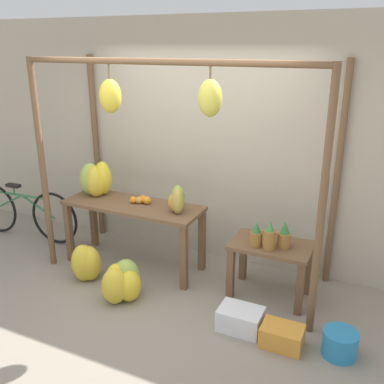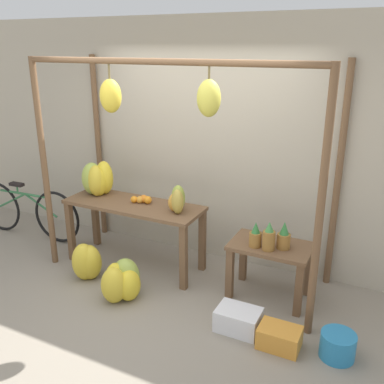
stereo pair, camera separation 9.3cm
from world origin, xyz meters
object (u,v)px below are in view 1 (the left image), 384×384
at_px(banana_pile_ground_right, 122,282).
at_px(fruit_crate_white, 240,319).
at_px(parked_bicycle, 24,212).
at_px(banana_pile_on_table, 96,180).
at_px(pineapple_cluster, 271,236).
at_px(fruit_crate_purple, 282,336).
at_px(orange_pile, 142,200).
at_px(banana_pile_ground_left, 87,264).
at_px(papaya_pile, 177,200).
at_px(blue_bucket, 340,343).

relative_size(banana_pile_ground_right, fruit_crate_white, 1.30).
xyz_separation_m(banana_pile_ground_right, parked_bicycle, (-2.02, 0.71, 0.18)).
height_order(banana_pile_on_table, pineapple_cluster, banana_pile_on_table).
height_order(parked_bicycle, fruit_crate_purple, parked_bicycle).
bearing_deg(fruit_crate_white, banana_pile_ground_right, -178.26).
bearing_deg(fruit_crate_purple, pineapple_cluster, 115.62).
bearing_deg(orange_pile, banana_pile_ground_left, -124.61).
bearing_deg(pineapple_cluster, orange_pile, 175.70).
height_order(papaya_pile, fruit_crate_purple, papaya_pile).
distance_m(orange_pile, fruit_crate_purple, 2.11).
xyz_separation_m(orange_pile, papaya_pile, (0.47, -0.06, 0.09)).
xyz_separation_m(fruit_crate_white, blue_bucket, (0.87, 0.02, 0.01)).
distance_m(pineapple_cluster, blue_bucket, 1.13).
bearing_deg(fruit_crate_purple, parked_bicycle, 168.70).
distance_m(fruit_crate_white, fruit_crate_purple, 0.41).
relative_size(banana_pile_ground_left, blue_bucket, 1.47).
xyz_separation_m(banana_pile_ground_left, blue_bucket, (2.70, -0.10, -0.08)).
xyz_separation_m(orange_pile, fruit_crate_white, (1.43, -0.69, -0.71)).
xyz_separation_m(banana_pile_ground_left, papaya_pile, (0.87, 0.51, 0.71)).
bearing_deg(fruit_crate_white, parked_bicycle, 168.49).
relative_size(fruit_crate_white, blue_bucket, 1.36).
relative_size(pineapple_cluster, fruit_crate_purple, 1.09).
bearing_deg(fruit_crate_purple, banana_pile_ground_left, 175.20).
relative_size(orange_pile, fruit_crate_purple, 0.68).
bearing_deg(fruit_crate_white, banana_pile_on_table, 161.28).
xyz_separation_m(banana_pile_on_table, fruit_crate_white, (2.07, -0.70, -0.86)).
bearing_deg(parked_bicycle, fruit_crate_purple, -11.30).
bearing_deg(orange_pile, fruit_crate_purple, -22.49).
relative_size(pineapple_cluster, parked_bicycle, 0.23).
xyz_separation_m(fruit_crate_white, papaya_pile, (-0.96, 0.63, 0.80)).
bearing_deg(pineapple_cluster, papaya_pile, 176.88).
bearing_deg(parked_bicycle, fruit_crate_white, -11.51).
xyz_separation_m(banana_pile_ground_left, fruit_crate_purple, (2.23, -0.19, -0.10)).
bearing_deg(parked_bicycle, pineapple_cluster, -1.54).
bearing_deg(pineapple_cluster, fruit_crate_purple, -64.38).
xyz_separation_m(pineapple_cluster, blue_bucket, (0.78, -0.56, -0.60)).
height_order(banana_pile_on_table, orange_pile, banana_pile_on_table).
height_order(orange_pile, blue_bucket, orange_pile).
distance_m(banana_pile_ground_right, fruit_crate_purple, 1.67).
height_order(banana_pile_ground_right, fruit_crate_purple, banana_pile_ground_right).
distance_m(banana_pile_ground_left, blue_bucket, 2.70).
bearing_deg(papaya_pile, parked_bicycle, 179.18).
height_order(blue_bucket, parked_bicycle, parked_bicycle).
bearing_deg(fruit_crate_white, banana_pile_ground_left, 176.24).
height_order(banana_pile_on_table, parked_bicycle, banana_pile_on_table).
xyz_separation_m(orange_pile, fruit_crate_purple, (1.83, -0.76, -0.72)).
distance_m(banana_pile_ground_right, parked_bicycle, 2.15).
relative_size(banana_pile_on_table, orange_pile, 1.81).
bearing_deg(banana_pile_ground_left, parked_bicycle, 159.31).
distance_m(banana_pile_ground_right, papaya_pile, 1.02).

